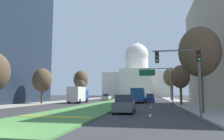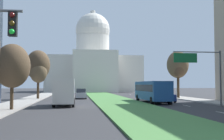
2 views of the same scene
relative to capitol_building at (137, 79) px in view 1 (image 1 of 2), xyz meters
The scene contains 22 objects.
ground_plane 49.71m from the capitol_building, 90.00° to the right, with size 260.00×260.00×0.00m, color #333335.
grass_median 54.59m from the capitol_building, 90.00° to the right, with size 6.59×89.41×0.14m, color #4C8442.
median_curb_nose 91.60m from the capitol_building, 90.00° to the right, with size 5.93×0.50×0.04m, color gold.
lane_dashes_right 61.90m from the capitol_building, 83.16° to the right, with size 0.16×57.51×0.01m.
sidewalk_left 60.96m from the capitol_building, 102.73° to the right, with size 4.00×89.41×0.15m, color #9E9991.
sidewalk_right 60.96m from the capitol_building, 77.27° to the right, with size 4.00×89.41×0.15m, color #9E9991.
capitol_building is the anchor object (origin of this frame).
traffic_light_near_right 91.72m from the capitol_building, 83.77° to the right, with size 3.34×0.35×5.20m.
overhead_guide_sign 69.95m from the capitol_building, 82.76° to the right, with size 5.81×0.20×6.50m.
street_tree_right_near 86.23m from the capitol_building, 81.93° to the right, with size 3.93×3.93×8.45m.
street_tree_left_mid 73.44m from the capitol_building, 99.35° to the right, with size 3.41×3.41×6.46m.
street_tree_right_mid 73.27m from the capitol_building, 80.57° to the right, with size 2.94×2.94×6.41m.
street_tree_left_far 52.23m from the capitol_building, 103.65° to the right, with size 4.11×4.11×8.40m.
street_tree_right_far 53.33m from the capitol_building, 76.63° to the right, with size 2.63×2.63×7.15m.
street_tree_left_distant 53.03m from the capitol_building, 103.25° to the right, with size 2.93×2.93×6.46m.
street_tree_right_distant 52.75m from the capitol_building, 76.38° to the right, with size 3.90×3.90×8.53m.
sedan_lead_stopped 85.96m from the capitol_building, 86.83° to the right, with size 2.04×4.17×1.82m.
sedan_midblock 61.51m from the capitol_building, 83.37° to the right, with size 1.92×4.46×1.85m.
sedan_distant 50.93m from the capitol_building, 95.64° to the right, with size 1.88×4.44×1.78m.
sedan_far_horizon 38.75m from the capitol_building, 101.01° to the right, with size 1.98×4.56×1.71m.
box_truck_delivery 67.56m from the capitol_building, 96.10° to the right, with size 2.40×6.40×3.20m.
city_bus 62.36m from the capitol_building, 85.62° to the right, with size 2.62×11.00×2.95m.
Camera 1 is at (7.49, -7.71, 1.98)m, focal length 32.97 mm.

